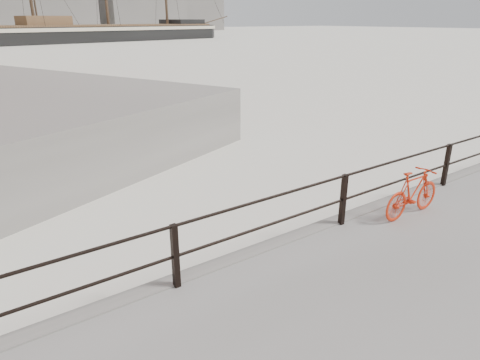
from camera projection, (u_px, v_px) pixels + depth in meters
ground at (434, 197)px, 10.29m from camera, size 400.00×400.00×0.00m
guardrail at (446, 165)px, 9.88m from camera, size 28.00×0.10×1.00m
bicycle at (413, 193)px, 8.35m from camera, size 1.59×0.26×0.96m
barque_black at (110, 41)px, 83.08m from camera, size 63.56×30.17×34.47m
schooner_mid at (3, 44)px, 72.78m from camera, size 28.28×17.05×19.21m
industrial_west at (33, 1)px, 124.62m from camera, size 32.00×18.00×18.00m
industrial_east at (191, 11)px, 164.45m from camera, size 20.00×16.00×14.00m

